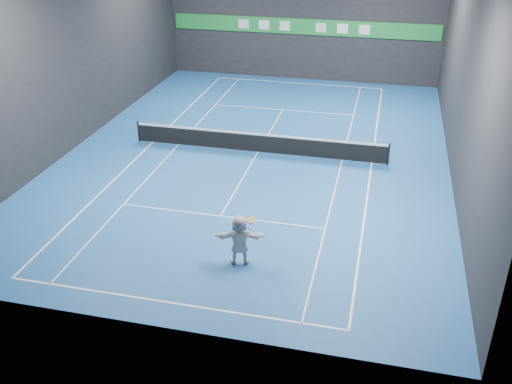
% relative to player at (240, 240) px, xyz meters
% --- Properties ---
extents(ground, '(26.00, 26.00, 0.00)m').
position_rel_player_xyz_m(ground, '(-1.55, 9.28, -0.91)').
color(ground, '#1C539B').
rests_on(ground, ground).
extents(wall_back, '(18.00, 0.10, 9.00)m').
position_rel_player_xyz_m(wall_back, '(-1.55, 22.28, 3.59)').
color(wall_back, black).
rests_on(wall_back, ground).
extents(wall_front, '(18.00, 0.10, 9.00)m').
position_rel_player_xyz_m(wall_front, '(-1.55, -3.72, 3.59)').
color(wall_front, black).
rests_on(wall_front, ground).
extents(wall_left, '(0.10, 26.00, 9.00)m').
position_rel_player_xyz_m(wall_left, '(-10.55, 9.28, 3.59)').
color(wall_left, black).
rests_on(wall_left, ground).
extents(wall_right, '(0.10, 26.00, 9.00)m').
position_rel_player_xyz_m(wall_right, '(7.45, 9.28, 3.59)').
color(wall_right, black).
rests_on(wall_right, ground).
extents(baseline_near, '(10.98, 0.08, 0.01)m').
position_rel_player_xyz_m(baseline_near, '(-1.55, -2.61, -0.91)').
color(baseline_near, white).
rests_on(baseline_near, ground).
extents(baseline_far, '(10.98, 0.08, 0.01)m').
position_rel_player_xyz_m(baseline_far, '(-1.55, 21.17, -0.91)').
color(baseline_far, white).
rests_on(baseline_far, ground).
extents(sideline_doubles_left, '(0.08, 23.78, 0.01)m').
position_rel_player_xyz_m(sideline_doubles_left, '(-7.04, 9.28, -0.91)').
color(sideline_doubles_left, white).
rests_on(sideline_doubles_left, ground).
extents(sideline_doubles_right, '(0.08, 23.78, 0.01)m').
position_rel_player_xyz_m(sideline_doubles_right, '(3.94, 9.28, -0.91)').
color(sideline_doubles_right, white).
rests_on(sideline_doubles_right, ground).
extents(sideline_singles_left, '(0.06, 23.78, 0.01)m').
position_rel_player_xyz_m(sideline_singles_left, '(-5.66, 9.28, -0.91)').
color(sideline_singles_left, white).
rests_on(sideline_singles_left, ground).
extents(sideline_singles_right, '(0.06, 23.78, 0.01)m').
position_rel_player_xyz_m(sideline_singles_right, '(2.56, 9.28, -0.91)').
color(sideline_singles_right, white).
rests_on(sideline_singles_right, ground).
extents(service_line_near, '(8.23, 0.06, 0.01)m').
position_rel_player_xyz_m(service_line_near, '(-1.55, 2.88, -0.91)').
color(service_line_near, white).
rests_on(service_line_near, ground).
extents(service_line_far, '(8.23, 0.06, 0.01)m').
position_rel_player_xyz_m(service_line_far, '(-1.55, 15.68, -0.91)').
color(service_line_far, white).
rests_on(service_line_far, ground).
extents(center_service_line, '(0.06, 12.80, 0.01)m').
position_rel_player_xyz_m(center_service_line, '(-1.55, 9.28, -0.91)').
color(center_service_line, white).
rests_on(center_service_line, ground).
extents(player, '(1.76, 0.90, 1.82)m').
position_rel_player_xyz_m(player, '(0.00, 0.00, 0.00)').
color(player, silver).
rests_on(player, ground).
extents(tennis_ball, '(0.07, 0.07, 0.07)m').
position_rel_player_xyz_m(tennis_ball, '(-0.28, 0.21, 1.69)').
color(tennis_ball, '#CAF528').
rests_on(tennis_ball, player).
extents(tennis_net, '(12.50, 0.10, 1.07)m').
position_rel_player_xyz_m(tennis_net, '(-1.55, 9.28, -0.37)').
color(tennis_net, black).
rests_on(tennis_net, ground).
extents(sponsor_banner, '(17.64, 0.11, 1.00)m').
position_rel_player_xyz_m(sponsor_banner, '(-1.55, 22.22, 2.59)').
color(sponsor_banner, '#1E8D37').
rests_on(sponsor_banner, wall_back).
extents(tennis_racket, '(0.45, 0.42, 0.55)m').
position_rel_player_xyz_m(tennis_racket, '(0.37, 0.05, 0.74)').
color(tennis_racket, '#B51613').
rests_on(tennis_racket, player).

